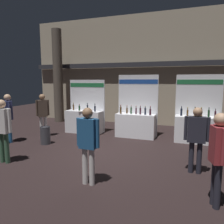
{
  "coord_description": "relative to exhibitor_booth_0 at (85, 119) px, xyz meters",
  "views": [
    {
      "loc": [
        2.38,
        -6.33,
        2.32
      ],
      "look_at": [
        -0.33,
        1.21,
        1.16
      ],
      "focal_mm": 34.66,
      "sensor_mm": 36.0,
      "label": 1
    }
  ],
  "objects": [
    {
      "name": "visitor_0",
      "position": [
        4.62,
        -2.98,
        0.41
      ],
      "size": [
        0.6,
        0.24,
        1.68
      ],
      "rotation": [
        0.0,
        0.0,
        6.26
      ],
      "color": "#23232D",
      "rests_on": "ground_plane"
    },
    {
      "name": "trash_bin",
      "position": [
        -0.53,
        -2.14,
        -0.27
      ],
      "size": [
        0.36,
        0.36,
        0.66
      ],
      "color": "#38383D",
      "rests_on": "ground_plane"
    },
    {
      "name": "visitor_5",
      "position": [
        4.95,
        -4.43,
        0.44
      ],
      "size": [
        0.31,
        0.47,
        1.76
      ],
      "rotation": [
        0.0,
        0.0,
        4.97
      ],
      "color": "#23232D",
      "rests_on": "ground_plane"
    },
    {
      "name": "visitor_4",
      "position": [
        -1.96,
        -2.39,
        0.51
      ],
      "size": [
        0.48,
        0.43,
        1.83
      ],
      "rotation": [
        0.0,
        0.0,
        5.67
      ],
      "color": "navy",
      "rests_on": "ground_plane"
    },
    {
      "name": "visitor_2",
      "position": [
        2.35,
        -4.44,
        0.44
      ],
      "size": [
        0.55,
        0.23,
        1.75
      ],
      "rotation": [
        0.0,
        0.0,
        6.26
      ],
      "color": "silver",
      "rests_on": "ground_plane"
    },
    {
      "name": "ground_plane",
      "position": [
        2.03,
        -2.27,
        -0.6
      ],
      "size": [
        25.51,
        25.51,
        0.0
      ],
      "primitive_type": "plane",
      "color": "black"
    },
    {
      "name": "visitor_1",
      "position": [
        -1.27,
        -1.27,
        0.47
      ],
      "size": [
        0.44,
        0.44,
        1.78
      ],
      "rotation": [
        0.0,
        0.0,
        0.78
      ],
      "color": "silver",
      "rests_on": "ground_plane"
    },
    {
      "name": "exhibitor_booth_1",
      "position": [
        2.36,
        0.02,
        0.02
      ],
      "size": [
        1.68,
        0.66,
        2.57
      ],
      "color": "white",
      "rests_on": "ground_plane"
    },
    {
      "name": "exhibitor_booth_2",
      "position": [
        4.73,
        -0.01,
        0.02
      ],
      "size": [
        1.67,
        0.66,
        2.56
      ],
      "color": "white",
      "rests_on": "ground_plane"
    },
    {
      "name": "visitor_3",
      "position": [
        -0.47,
        -4.07,
        0.5
      ],
      "size": [
        0.59,
        0.24,
        1.81
      ],
      "rotation": [
        0.0,
        0.0,
        6.28
      ],
      "color": "#33563D",
      "rests_on": "ground_plane"
    },
    {
      "name": "hall_colonnade",
      "position": [
        2.03,
        2.77,
        2.23
      ],
      "size": [
        12.75,
        1.39,
        5.73
      ],
      "color": "tan",
      "rests_on": "ground_plane"
    },
    {
      "name": "exhibitor_booth_0",
      "position": [
        0.0,
        0.0,
        0.0
      ],
      "size": [
        1.72,
        0.72,
        2.36
      ],
      "color": "white",
      "rests_on": "ground_plane"
    }
  ]
}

